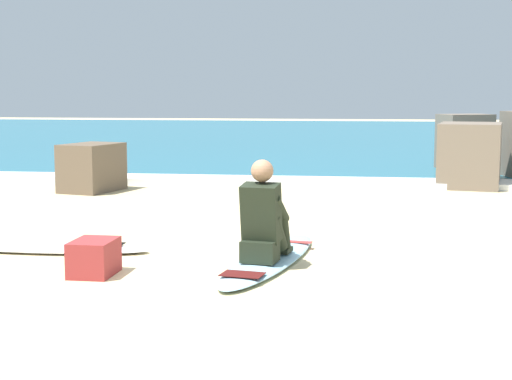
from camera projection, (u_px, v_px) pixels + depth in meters
name	position (u px, v px, depth m)	size (l,w,h in m)	color
ground_plane	(201.00, 268.00, 7.22)	(80.00, 80.00, 0.00)	beige
sea	(322.00, 137.00, 27.19)	(80.00, 28.00, 0.10)	teal
breaking_foam	(279.00, 181.00, 13.73)	(80.00, 0.90, 0.11)	white
surfboard_main	(270.00, 259.00, 7.46)	(0.95, 2.64, 0.08)	#9ED1E5
surfer_seated	(264.00, 221.00, 7.22)	(0.45, 0.74, 0.95)	black
surfboard_spare_near	(41.00, 247.00, 8.02)	(2.32, 0.52, 0.08)	silver
shoreline_rock	(92.00, 168.00, 12.76)	(1.03, 0.72, 0.79)	brown
beach_bag	(94.00, 258.00, 6.93)	(0.36, 0.48, 0.32)	maroon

